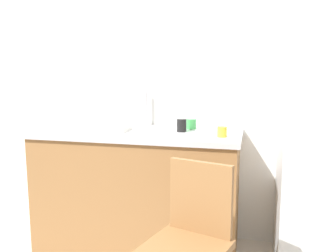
# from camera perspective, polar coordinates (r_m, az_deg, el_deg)

# --- Properties ---
(back_wall) EXTENTS (4.80, 0.10, 2.53)m
(back_wall) POSITION_cam_1_polar(r_m,az_deg,el_deg) (2.92, -0.83, 6.93)
(back_wall) COLOR silver
(back_wall) RESTS_ON ground_plane
(cabinet_base) EXTENTS (1.51, 0.60, 0.88)m
(cabinet_base) POSITION_cam_1_polar(r_m,az_deg,el_deg) (2.77, -4.87, -10.59)
(cabinet_base) COLOR olive
(cabinet_base) RESTS_ON ground_plane
(countertop) EXTENTS (1.55, 0.64, 0.04)m
(countertop) POSITION_cam_1_polar(r_m,az_deg,el_deg) (2.65, -5.01, -1.14)
(countertop) COLOR #B7B7BC
(countertop) RESTS_ON cabinet_base
(faucet) EXTENTS (0.02, 0.02, 0.28)m
(faucet) POSITION_cam_1_polar(r_m,az_deg,el_deg) (2.87, -3.58, 2.87)
(faucet) COLOR #B7B7BC
(faucet) RESTS_ON countertop
(refrigerator) EXTENTS (0.54, 0.56, 1.52)m
(refrigerator) POSITION_cam_1_polar(r_m,az_deg,el_deg) (2.61, 23.50, -5.27)
(refrigerator) COLOR silver
(refrigerator) RESTS_ON ground_plane
(chair) EXTENTS (0.50, 0.50, 0.89)m
(chair) POSITION_cam_1_polar(r_m,az_deg,el_deg) (1.92, 3.55, -17.98)
(chair) COLOR olive
(chair) RESTS_ON ground_plane
(dish_tray) EXTENTS (0.28, 0.20, 0.05)m
(dish_tray) POSITION_cam_1_polar(r_m,az_deg,el_deg) (2.67, -9.36, -0.17)
(dish_tray) COLOR white
(dish_tray) RESTS_ON countertop
(cup_black) EXTENTS (0.07, 0.07, 0.09)m
(cup_black) POSITION_cam_1_polar(r_m,az_deg,el_deg) (2.58, 2.21, 0.11)
(cup_black) COLOR black
(cup_black) RESTS_ON countertop
(cup_yellow) EXTENTS (0.07, 0.07, 0.07)m
(cup_yellow) POSITION_cam_1_polar(r_m,az_deg,el_deg) (2.40, 8.75, -0.92)
(cup_yellow) COLOR yellow
(cup_yellow) RESTS_ON countertop
(cup_green) EXTENTS (0.08, 0.08, 0.08)m
(cup_green) POSITION_cam_1_polar(r_m,az_deg,el_deg) (2.71, 3.79, 0.32)
(cup_green) COLOR green
(cup_green) RESTS_ON countertop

